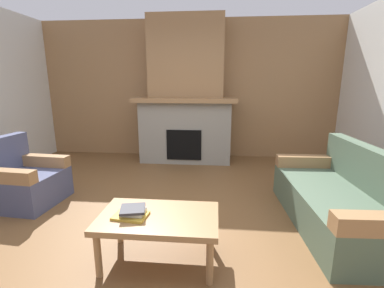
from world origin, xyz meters
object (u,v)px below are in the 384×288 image
object	(u,v)px
couch	(341,201)
armchair	(23,181)
coffee_table	(159,221)
fireplace	(186,101)

from	to	relation	value
couch	armchair	world-z (taller)	same
armchair	coffee_table	distance (m)	2.18
couch	coffee_table	size ratio (longest dim) A/B	1.83
couch	armchair	size ratio (longest dim) A/B	2.16
coffee_table	armchair	bearing A→B (deg)	153.53
fireplace	armchair	world-z (taller)	fireplace
coffee_table	fireplace	bearing A→B (deg)	92.16
fireplace	coffee_table	xyz separation A→B (m)	(0.12, -3.14, -0.79)
fireplace	armchair	bearing A→B (deg)	-130.19
armchair	coffee_table	size ratio (longest dim) A/B	0.85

